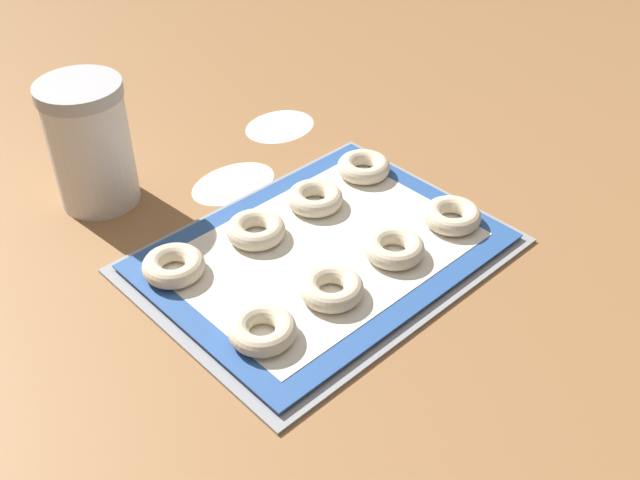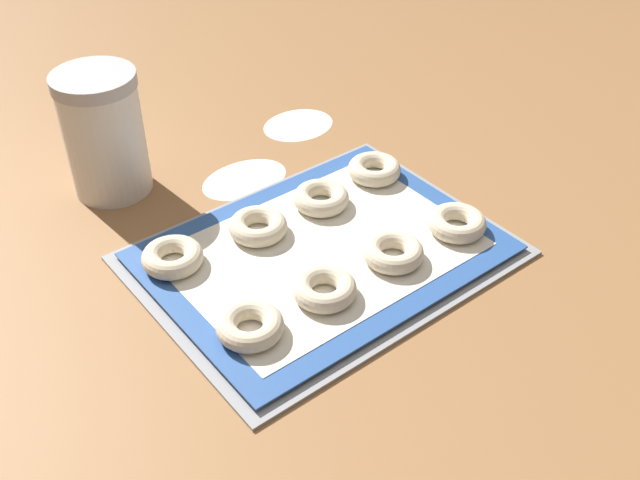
{
  "view_description": "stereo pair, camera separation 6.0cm",
  "coord_description": "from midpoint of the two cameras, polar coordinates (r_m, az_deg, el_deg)",
  "views": [
    {
      "loc": [
        -0.48,
        -0.48,
        0.55
      ],
      "look_at": [
        -0.02,
        0.0,
        0.02
      ],
      "focal_mm": 42.0,
      "sensor_mm": 36.0,
      "label": 1
    },
    {
      "loc": [
        -0.43,
        -0.52,
        0.55
      ],
      "look_at": [
        -0.02,
        0.0,
        0.02
      ],
      "focal_mm": 42.0,
      "sensor_mm": 36.0,
      "label": 2
    }
  ],
  "objects": [
    {
      "name": "bagel_front_mid_right",
      "position": [
        0.84,
        3.64,
        -0.67
      ],
      "size": [
        0.07,
        0.07,
        0.02
      ],
      "color": "beige",
      "rests_on": "baking_mat"
    },
    {
      "name": "baking_tray",
      "position": [
        0.86,
        -2.0,
        -0.99
      ],
      "size": [
        0.4,
        0.31,
        0.01
      ],
      "color": "#93969B",
      "rests_on": "ground_plane"
    },
    {
      "name": "flour_canister",
      "position": [
        0.96,
        -18.86,
        6.9
      ],
      "size": [
        0.1,
        0.1,
        0.16
      ],
      "color": "white",
      "rests_on": "ground_plane"
    },
    {
      "name": "bagel_back_mid_right",
      "position": [
        0.91,
        -2.27,
        3.17
      ],
      "size": [
        0.07,
        0.07,
        0.02
      ],
      "color": "beige",
      "rests_on": "baking_mat"
    },
    {
      "name": "flour_patch_near",
      "position": [
        0.99,
        -8.27,
        4.35
      ],
      "size": [
        0.12,
        0.08,
        0.0
      ],
      "color": "white",
      "rests_on": "ground_plane"
    },
    {
      "name": "bagel_back_far_right",
      "position": [
        0.97,
        1.58,
        5.55
      ],
      "size": [
        0.07,
        0.07,
        0.02
      ],
      "color": "beige",
      "rests_on": "baking_mat"
    },
    {
      "name": "bagel_front_mid_left",
      "position": [
        0.79,
        -1.31,
        -3.75
      ],
      "size": [
        0.07,
        0.07,
        0.02
      ],
      "color": "beige",
      "rests_on": "baking_mat"
    },
    {
      "name": "bagel_front_far_left",
      "position": [
        0.75,
        -6.74,
        -6.88
      ],
      "size": [
        0.07,
        0.07,
        0.02
      ],
      "color": "beige",
      "rests_on": "baking_mat"
    },
    {
      "name": "bagel_front_far_right",
      "position": [
        0.89,
        8.15,
        1.8
      ],
      "size": [
        0.07,
        0.07,
        0.02
      ],
      "color": "beige",
      "rests_on": "baking_mat"
    },
    {
      "name": "flour_patch_far",
      "position": [
        1.11,
        -4.65,
        8.65
      ],
      "size": [
        0.11,
        0.09,
        0.0
      ],
      "color": "white",
      "rests_on": "ground_plane"
    },
    {
      "name": "bagel_back_mid_left",
      "position": [
        0.87,
        -6.88,
        0.74
      ],
      "size": [
        0.07,
        0.07,
        0.02
      ],
      "color": "beige",
      "rests_on": "baking_mat"
    },
    {
      "name": "ground_plane",
      "position": [
        0.87,
        -0.86,
        -0.79
      ],
      "size": [
        2.8,
        2.8,
        0.0
      ],
      "primitive_type": "plane",
      "color": "olive"
    },
    {
      "name": "bagel_back_far_left",
      "position": [
        0.83,
        -13.13,
        -1.97
      ],
      "size": [
        0.07,
        0.07,
        0.02
      ],
      "color": "beige",
      "rests_on": "baking_mat"
    },
    {
      "name": "baking_mat",
      "position": [
        0.86,
        -2.01,
        -0.71
      ],
      "size": [
        0.38,
        0.28,
        0.0
      ],
      "color": "#2D569E",
      "rests_on": "baking_tray"
    }
  ]
}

